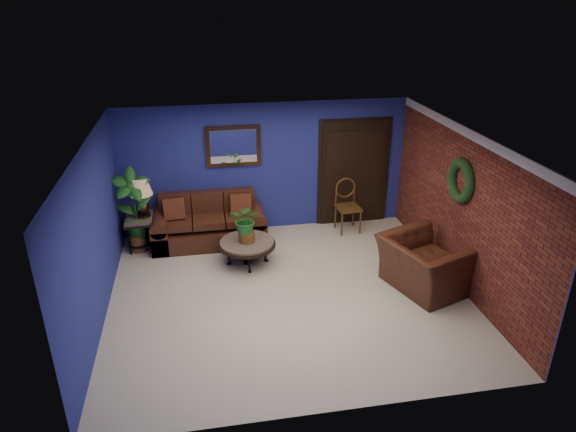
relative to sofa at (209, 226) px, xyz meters
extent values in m
plane|color=beige|center=(1.14, -2.08, -0.31)|extent=(5.50, 5.50, 0.00)
cube|color=navy|center=(1.14, 0.42, 0.94)|extent=(5.50, 0.04, 2.50)
cube|color=navy|center=(-1.61, -2.08, 0.94)|extent=(0.04, 5.00, 2.50)
cube|color=maroon|center=(3.89, -2.08, 0.94)|extent=(0.04, 5.00, 2.50)
cube|color=silver|center=(1.14, -2.08, 2.19)|extent=(5.50, 5.00, 0.02)
cube|color=white|center=(3.86, -2.08, 2.12)|extent=(0.03, 5.00, 0.14)
cube|color=#402612|center=(0.54, 0.38, 1.41)|extent=(1.02, 0.06, 0.77)
cube|color=black|center=(2.89, 0.39, 0.74)|extent=(1.44, 0.06, 2.18)
torus|color=black|center=(3.83, -2.03, 1.39)|extent=(0.16, 0.72, 0.72)
cube|color=#4B2215|center=(0.00, -0.08, -0.14)|extent=(2.08, 0.90, 0.34)
cube|color=#4B2215|center=(0.00, 0.25, 0.18)|extent=(1.78, 0.25, 0.85)
cube|color=#4B2215|center=(-0.59, -0.14, 0.18)|extent=(0.57, 0.62, 0.13)
cube|color=#4B2215|center=(0.00, -0.14, 0.18)|extent=(0.57, 0.62, 0.13)
cube|color=#4B2215|center=(0.59, -0.14, 0.18)|extent=(0.57, 0.62, 0.13)
cube|color=#4B2215|center=(-0.89, -0.08, -0.07)|extent=(0.30, 0.90, 0.47)
cube|color=#4B2215|center=(0.89, -0.08, -0.07)|extent=(0.30, 0.90, 0.47)
cube|color=#5F2717|center=(-0.61, -0.10, 0.44)|extent=(0.38, 0.11, 0.38)
cube|color=#5F2717|center=(0.61, -0.10, 0.44)|extent=(0.38, 0.11, 0.38)
cylinder|color=#4B4542|center=(0.61, -0.98, 0.09)|extent=(0.93, 0.93, 0.05)
cylinder|color=black|center=(0.61, -0.98, 0.06)|extent=(0.99, 0.99, 0.05)
cylinder|color=black|center=(0.61, -0.98, -0.12)|extent=(0.14, 0.14, 0.37)
cube|color=#4B4542|center=(-1.16, -0.03, 0.28)|extent=(0.63, 0.63, 0.05)
cube|color=black|center=(-1.16, -0.03, 0.24)|extent=(0.67, 0.67, 0.04)
cube|color=black|center=(-1.16, -0.03, -0.19)|extent=(0.57, 0.57, 0.03)
cylinder|color=black|center=(-1.42, -0.30, -0.01)|extent=(0.03, 0.03, 0.59)
cylinder|color=black|center=(-0.89, -0.30, -0.01)|extent=(0.03, 0.03, 0.59)
cylinder|color=black|center=(-1.42, 0.24, -0.01)|extent=(0.03, 0.03, 0.59)
cylinder|color=black|center=(-0.89, 0.24, -0.01)|extent=(0.03, 0.03, 0.59)
cylinder|color=#402612|center=(-1.16, -0.03, 0.33)|extent=(0.25, 0.25, 0.05)
sphere|color=#402612|center=(-1.16, -0.03, 0.46)|extent=(0.23, 0.23, 0.23)
cylinder|color=#402612|center=(-1.16, -0.03, 0.64)|extent=(0.02, 0.02, 0.29)
cone|color=#9F7C5B|center=(-1.16, -0.03, 0.85)|extent=(0.42, 0.42, 0.29)
cube|color=#543318|center=(2.69, -0.03, 0.18)|extent=(0.48, 0.48, 0.04)
torus|color=#543318|center=(2.68, 0.17, 0.53)|extent=(0.42, 0.07, 0.42)
cylinder|color=#543318|center=(2.52, -0.23, -0.07)|extent=(0.04, 0.04, 0.47)
cylinder|color=#543318|center=(2.90, -0.20, -0.07)|extent=(0.04, 0.04, 0.47)
cylinder|color=#543318|center=(2.49, 0.14, -0.07)|extent=(0.04, 0.04, 0.47)
cylinder|color=#543318|center=(2.87, 0.17, -0.07)|extent=(0.04, 0.04, 0.47)
imported|color=#4B2215|center=(3.29, -2.26, 0.11)|extent=(1.48, 1.58, 0.84)
cylinder|color=brown|center=(0.61, -0.98, 0.21)|extent=(0.28, 0.28, 0.18)
imported|color=#1A531B|center=(0.61, -0.98, 0.53)|extent=(0.63, 0.59, 0.56)
cylinder|color=brown|center=(3.49, -1.45, -0.21)|extent=(0.26, 0.26, 0.20)
imported|color=#1A531B|center=(3.49, -1.45, 0.16)|extent=(0.35, 0.29, 0.64)
cylinder|color=brown|center=(-1.31, -0.13, -0.16)|extent=(0.34, 0.34, 0.30)
imported|color=#1A531B|center=(-1.31, -0.13, 0.59)|extent=(0.74, 0.55, 1.30)
camera|label=1|loc=(-0.07, -8.83, 4.12)|focal=32.00mm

